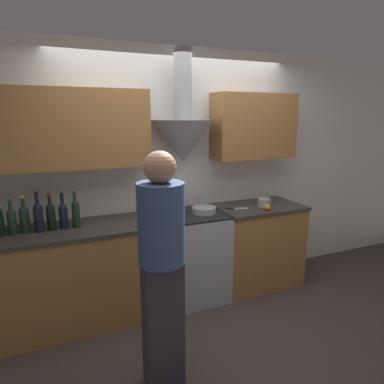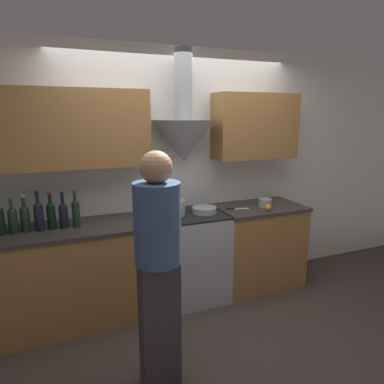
# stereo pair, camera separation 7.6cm
# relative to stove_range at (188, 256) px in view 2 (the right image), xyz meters

# --- Properties ---
(ground_plane) EXTENTS (12.00, 12.00, 0.00)m
(ground_plane) POSITION_rel_stove_range_xyz_m (0.00, -0.32, -0.47)
(ground_plane) COLOR #423833
(wall_back) EXTENTS (8.40, 0.63, 2.60)m
(wall_back) POSITION_rel_stove_range_xyz_m (-0.11, 0.26, 1.00)
(wall_back) COLOR white
(wall_back) RESTS_ON ground_plane
(counter_left) EXTENTS (1.59, 0.62, 0.94)m
(counter_left) POSITION_rel_stove_range_xyz_m (-1.16, -0.00, -0.00)
(counter_left) COLOR #9E6B38
(counter_left) RESTS_ON ground_plane
(counter_right) EXTENTS (0.97, 0.62, 0.94)m
(counter_right) POSITION_rel_stove_range_xyz_m (0.84, -0.00, -0.00)
(counter_right) COLOR #9E6B38
(counter_right) RESTS_ON ground_plane
(stove_range) EXTENTS (0.74, 0.60, 0.94)m
(stove_range) POSITION_rel_stove_range_xyz_m (0.00, 0.00, 0.00)
(stove_range) COLOR #A8AAAF
(stove_range) RESTS_ON ground_plane
(wine_bottle_2) EXTENTS (0.08, 0.08, 0.33)m
(wine_bottle_2) POSITION_rel_stove_range_xyz_m (-1.69, 0.01, 0.60)
(wine_bottle_2) COLOR black
(wine_bottle_2) RESTS_ON counter_left
(wine_bottle_3) EXTENTS (0.07, 0.07, 0.31)m
(wine_bottle_3) POSITION_rel_stove_range_xyz_m (-1.59, 0.01, 0.59)
(wine_bottle_3) COLOR black
(wine_bottle_3) RESTS_ON counter_left
(wine_bottle_4) EXTENTS (0.08, 0.08, 0.33)m
(wine_bottle_4) POSITION_rel_stove_range_xyz_m (-1.50, 0.03, 0.59)
(wine_bottle_4) COLOR black
(wine_bottle_4) RESTS_ON counter_left
(wine_bottle_5) EXTENTS (0.08, 0.08, 0.35)m
(wine_bottle_5) POSITION_rel_stove_range_xyz_m (-1.39, 0.01, 0.61)
(wine_bottle_5) COLOR black
(wine_bottle_5) RESTS_ON counter_left
(wine_bottle_6) EXTENTS (0.08, 0.08, 0.33)m
(wine_bottle_6) POSITION_rel_stove_range_xyz_m (-1.29, 0.02, 0.60)
(wine_bottle_6) COLOR black
(wine_bottle_6) RESTS_ON counter_left
(wine_bottle_7) EXTENTS (0.08, 0.08, 0.32)m
(wine_bottle_7) POSITION_rel_stove_range_xyz_m (-1.19, 0.01, 0.59)
(wine_bottle_7) COLOR black
(wine_bottle_7) RESTS_ON counter_left
(wine_bottle_8) EXTENTS (0.07, 0.07, 0.33)m
(wine_bottle_8) POSITION_rel_stove_range_xyz_m (-1.08, -0.00, 0.60)
(wine_bottle_8) COLOR black
(wine_bottle_8) RESTS_ON counter_left
(stock_pot) EXTENTS (0.27, 0.27, 0.15)m
(stock_pot) POSITION_rel_stove_range_xyz_m (-0.17, 0.03, 0.54)
(stock_pot) COLOR #A8AAAF
(stock_pot) RESTS_ON stove_range
(mixing_bowl) EXTENTS (0.25, 0.25, 0.06)m
(mixing_bowl) POSITION_rel_stove_range_xyz_m (0.17, -0.02, 0.49)
(mixing_bowl) COLOR #A8AAAF
(mixing_bowl) RESTS_ON stove_range
(orange_fruit) EXTENTS (0.07, 0.07, 0.07)m
(orange_fruit) POSITION_rel_stove_range_xyz_m (0.82, -0.21, 0.50)
(orange_fruit) COLOR orange
(orange_fruit) RESTS_ON counter_right
(saucepan) EXTENTS (0.14, 0.14, 0.09)m
(saucepan) POSITION_rel_stove_range_xyz_m (0.89, -0.05, 0.51)
(saucepan) COLOR #A8AAAF
(saucepan) RESTS_ON counter_right
(chefs_knife) EXTENTS (0.24, 0.10, 0.01)m
(chefs_knife) POSITION_rel_stove_range_xyz_m (0.55, -0.03, 0.47)
(chefs_knife) COLOR silver
(chefs_knife) RESTS_ON counter_right
(person_foreground_left) EXTENTS (0.32, 0.32, 1.70)m
(person_foreground_left) POSITION_rel_stove_range_xyz_m (-0.62, -1.03, 0.48)
(person_foreground_left) COLOR #38333D
(person_foreground_left) RESTS_ON ground_plane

